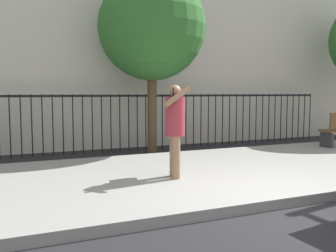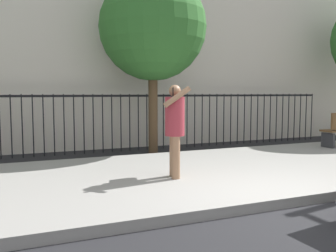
# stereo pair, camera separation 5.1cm
# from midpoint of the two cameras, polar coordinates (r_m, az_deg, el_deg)

# --- Properties ---
(ground_plane) EXTENTS (60.00, 60.00, 0.00)m
(ground_plane) POSITION_cam_midpoint_polar(r_m,az_deg,el_deg) (5.72, 18.90, -11.72)
(ground_plane) COLOR black
(sidewalk) EXTENTS (28.00, 4.40, 0.15)m
(sidewalk) POSITION_cam_midpoint_polar(r_m,az_deg,el_deg) (7.42, 7.30, -7.02)
(sidewalk) COLOR gray
(sidewalk) RESTS_ON ground
(iron_fence) EXTENTS (12.03, 0.04, 1.60)m
(iron_fence) POSITION_cam_midpoint_polar(r_m,az_deg,el_deg) (10.61, -2.93, 1.83)
(iron_fence) COLOR black
(iron_fence) RESTS_ON ground
(pedestrian_on_phone) EXTENTS (0.49, 0.70, 1.62)m
(pedestrian_on_phone) POSITION_cam_midpoint_polar(r_m,az_deg,el_deg) (6.45, 0.80, 0.30)
(pedestrian_on_phone) COLOR #936B4C
(pedestrian_on_phone) RESTS_ON sidewalk
(street_tree_far) EXTENTS (2.82, 2.82, 4.77)m
(street_tree_far) POSITION_cam_midpoint_polar(r_m,az_deg,el_deg) (10.07, -2.66, 14.92)
(street_tree_far) COLOR #4C3823
(street_tree_far) RESTS_ON ground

